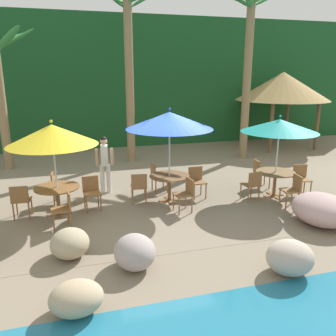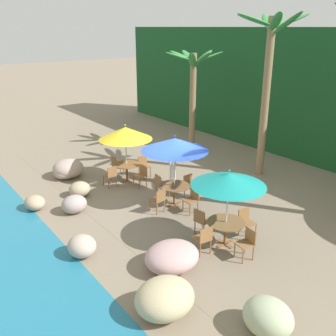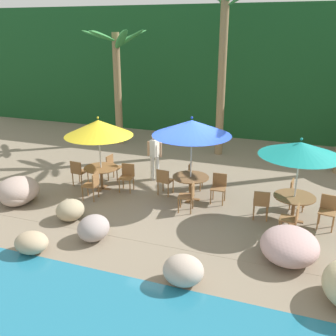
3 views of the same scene
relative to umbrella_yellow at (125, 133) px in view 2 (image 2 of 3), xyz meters
name	(u,v)px [view 2 (image 2 of 3)]	position (x,y,z in m)	size (l,w,h in m)	color
ground_plane	(163,203)	(2.60, -0.05, -2.04)	(120.00, 120.00, 0.00)	gray
terrace_deck	(163,203)	(2.60, -0.05, -2.04)	(18.00, 5.20, 0.01)	gray
foliage_backdrop	(318,95)	(2.60, 8.95, 0.96)	(28.00, 2.40, 6.00)	#194C23
rock_seawall	(132,246)	(4.94, -2.80, -1.66)	(13.00, 3.41, 0.99)	#C4B186
umbrella_yellow	(125,133)	(0.00, 0.00, 0.00)	(2.15, 2.15, 2.40)	silver
dining_table_yellow	(127,167)	(0.00, 0.00, -1.43)	(1.10, 1.10, 0.74)	brown
chair_yellow_seaward	(142,174)	(0.84, 0.18, -1.53)	(0.46, 0.47, 0.87)	olive
chair_yellow_inland	(144,165)	(-0.04, 0.85, -1.53)	(0.45, 0.45, 0.87)	olive
chair_yellow_left	(116,164)	(-0.85, -0.02, -1.53)	(0.45, 0.46, 0.87)	olive
chair_yellow_right	(111,175)	(0.17, -0.84, -1.53)	(0.47, 0.46, 0.87)	olive
umbrella_blue	(175,145)	(2.95, 0.20, 0.21)	(2.32, 2.32, 2.59)	silver
dining_table_blue	(174,189)	(2.95, 0.20, -1.43)	(1.10, 1.10, 0.74)	brown
chair_blue_seaward	(192,198)	(3.80, 0.32, -1.53)	(0.44, 0.44, 0.87)	olive
chair_blue_inland	(190,184)	(2.79, 1.04, -1.53)	(0.46, 0.45, 0.87)	olive
chair_blue_left	(161,184)	(2.10, 0.20, -1.53)	(0.47, 0.47, 0.87)	olive
chair_blue_right	(159,199)	(3.15, -0.63, -1.53)	(0.48, 0.47, 0.87)	olive
umbrella_teal	(229,180)	(5.97, -0.25, 0.01)	(2.11, 2.11, 2.35)	silver
dining_table_teal	(226,226)	(5.97, -0.25, -1.43)	(1.10, 1.10, 0.74)	brown
chair_teal_seaward	(247,242)	(6.83, -0.28, -1.53)	(0.47, 0.48, 0.87)	olive
chair_teal_inland	(246,220)	(5.97, 0.60, -1.53)	(0.47, 0.46, 0.87)	olive
chair_teal_left	(201,220)	(5.14, -0.46, -1.53)	(0.47, 0.48, 0.87)	olive
chair_teal_right	(204,238)	(5.98, -1.11, -1.53)	(0.47, 0.46, 0.87)	olive
palm_tree_nearest	(193,82)	(-1.88, 5.07, 1.40)	(2.84, 2.83, 4.97)	olive
palm_tree_second	(268,69)	(2.72, 5.03, 2.40)	(2.97, 2.91, 6.58)	olive
waiter_in_white	(173,160)	(1.32, 1.37, -1.06)	(0.52, 0.36, 1.70)	white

